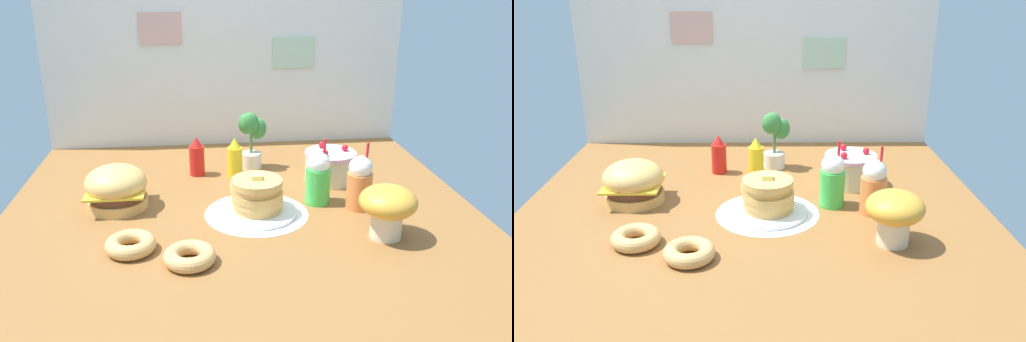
{
  "view_description": "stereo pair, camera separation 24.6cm",
  "coord_description": "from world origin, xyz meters",
  "views": [
    {
      "loc": [
        -0.19,
        -2.17,
        1.03
      ],
      "look_at": [
        0.08,
        0.12,
        0.16
      ],
      "focal_mm": 36.72,
      "sensor_mm": 36.0,
      "label": 1
    },
    {
      "loc": [
        0.06,
        -2.18,
        1.03
      ],
      "look_at": [
        0.08,
        0.12,
        0.16
      ],
      "focal_mm": 36.72,
      "sensor_mm": 36.0,
      "label": 2
    }
  ],
  "objects": [
    {
      "name": "orange_float_cup",
      "position": [
        0.55,
        0.0,
        0.13
      ],
      "size": [
        0.12,
        0.12,
        0.32
      ],
      "color": "orange",
      "rests_on": "ground_plane"
    },
    {
      "name": "donut_pink_glaze",
      "position": [
        -0.47,
        -0.3,
        0.03
      ],
      "size": [
        0.2,
        0.2,
        0.06
      ],
      "color": "tan",
      "rests_on": "ground_plane"
    },
    {
      "name": "layer_cake",
      "position": [
        0.5,
        0.35,
        0.08
      ],
      "size": [
        0.27,
        0.27,
        0.2
      ],
      "color": "beige",
      "rests_on": "ground_plane"
    },
    {
      "name": "burger",
      "position": [
        -0.57,
        0.14,
        0.1
      ],
      "size": [
        0.29,
        0.29,
        0.21
      ],
      "color": "#DBA859",
      "rests_on": "ground_plane"
    },
    {
      "name": "doily_mat",
      "position": [
        0.07,
        -0.01,
        0.0
      ],
      "size": [
        0.47,
        0.47,
        0.0
      ],
      "primitive_type": "cylinder",
      "color": "white",
      "rests_on": "ground_plane"
    },
    {
      "name": "ketchup_bottle",
      "position": [
        -0.2,
        0.52,
        0.1
      ],
      "size": [
        0.08,
        0.08,
        0.22
      ],
      "color": "red",
      "rests_on": "ground_plane"
    },
    {
      "name": "pancake_stack",
      "position": [
        0.07,
        -0.01,
        0.08
      ],
      "size": [
        0.37,
        0.37,
        0.19
      ],
      "color": "white",
      "rests_on": "doily_mat"
    },
    {
      "name": "mustard_bottle",
      "position": [
        0.01,
        0.48,
        0.1
      ],
      "size": [
        0.08,
        0.08,
        0.22
      ],
      "color": "yellow",
      "rests_on": "ground_plane"
    },
    {
      "name": "back_wall",
      "position": [
        0.0,
        1.08,
        0.54
      ],
      "size": [
        2.19,
        0.04,
        1.07
      ],
      "color": "silver",
      "rests_on": "ground_plane"
    },
    {
      "name": "ground_plane",
      "position": [
        0.0,
        0.0,
        -0.01
      ],
      "size": [
        2.19,
        2.17,
        0.02
      ],
      "primitive_type": "cube",
      "color": "brown"
    },
    {
      "name": "donut_chocolate",
      "position": [
        -0.24,
        -0.41,
        0.03
      ],
      "size": [
        0.2,
        0.2,
        0.06
      ],
      "color": "tan",
      "rests_on": "ground_plane"
    },
    {
      "name": "mushroom_stool",
      "position": [
        0.57,
        -0.29,
        0.14
      ],
      "size": [
        0.24,
        0.24,
        0.23
      ],
      "color": "beige",
      "rests_on": "ground_plane"
    },
    {
      "name": "potted_plant",
      "position": [
        0.11,
        0.6,
        0.18
      ],
      "size": [
        0.16,
        0.13,
        0.33
      ],
      "color": "white",
      "rests_on": "ground_plane"
    },
    {
      "name": "cream_soda_cup",
      "position": [
        0.37,
        0.08,
        0.13
      ],
      "size": [
        0.12,
        0.12,
        0.32
      ],
      "color": "green",
      "rests_on": "ground_plane"
    }
  ]
}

